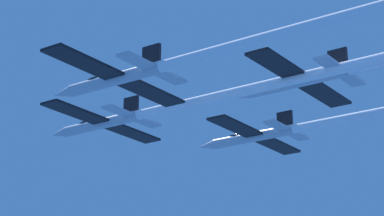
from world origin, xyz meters
name	(u,v)px	position (x,y,z in m)	size (l,w,h in m)	color
jet_lead	(285,81)	(-0.83, -23.58, 0.03)	(17.26, 71.03, 2.86)	#B2BAC6
jet_left_wing	(300,29)	(-12.00, -30.89, -0.77)	(17.26, 61.90, 2.86)	#B2BAC6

